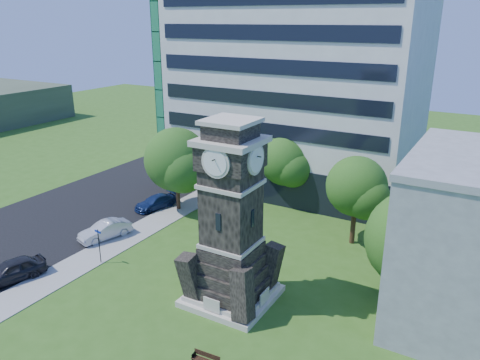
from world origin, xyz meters
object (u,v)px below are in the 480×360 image
Objects in this scene: clock_tower at (231,227)px; car_street_south at (12,270)px; car_east_lot at (449,336)px; street_sign at (99,242)px; car_street_mid at (105,230)px; car_street_north at (155,202)px; park_bench at (206,360)px.

car_street_south is at bearing -158.36° from clock_tower.
car_east_lot is 1.78× the size of street_sign.
car_street_mid is 27.23m from car_east_lot.
car_street_north is at bearing 113.53° from street_sign.
car_street_south is 1.06× the size of car_street_north.
clock_tower is 14.94m from car_street_mid.
clock_tower reaches higher than car_street_mid.
clock_tower reaches higher than car_street_south.
car_east_lot is at bearing 1.18° from car_street_north.
car_east_lot is (27.23, -0.35, -0.04)m from car_street_mid.
street_sign reaches higher than car_east_lot.
car_street_mid reaches higher than car_street_north.
car_street_mid is 0.90× the size of car_east_lot.
car_street_south is 6.22m from street_sign.
clock_tower is at bearing 6.97° from car_street_mid.
clock_tower is 8.21m from park_bench.
park_bench is 14.46m from street_sign.
car_street_mid is at bearing 136.08° from street_sign.
car_east_lot is 3.13× the size of park_bench.
clock_tower is 11.79m from street_sign.
clock_tower is 7.66× the size of park_bench.
clock_tower is at bearing 39.24° from car_street_south.
car_street_north is 1.56× the size of street_sign.
car_street_south reaches higher than car_street_north.
park_bench is (16.95, -0.39, -0.36)m from car_street_south.
car_street_mid is (0.78, 8.28, -0.05)m from car_street_south.
park_bench is (16.81, -16.05, -0.20)m from car_street_north.
clock_tower reaches higher than car_east_lot.
car_east_lot reaches higher than park_bench.
street_sign reaches higher than park_bench.
car_street_mid reaches higher than car_east_lot.
car_east_lot is 13.85m from park_bench.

